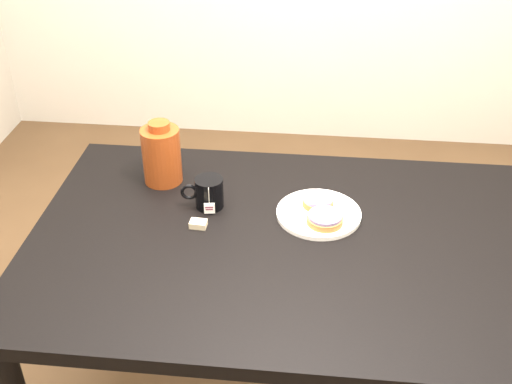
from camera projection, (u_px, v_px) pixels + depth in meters
table at (291, 264)px, 1.73m from camera, size 1.40×0.90×0.75m
plate at (319, 213)px, 1.77m from camera, size 0.23×0.23×0.02m
bagel_back at (318, 201)px, 1.79m from camera, size 0.09×0.09×0.03m
bagel_front at (325, 219)px, 1.72m from camera, size 0.11×0.11×0.03m
mug at (208, 193)px, 1.79m from camera, size 0.13×0.09×0.09m
teabag_pouch at (198, 224)px, 1.73m from camera, size 0.05×0.03×0.02m
bagel_package at (162, 154)px, 1.88m from camera, size 0.14×0.14×0.19m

